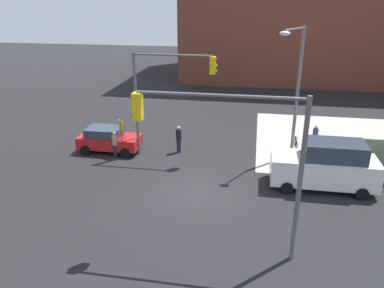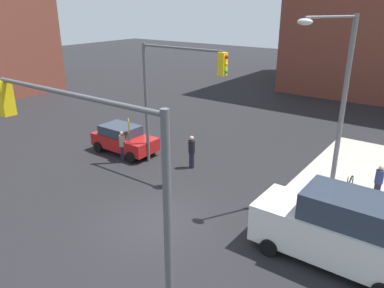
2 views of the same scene
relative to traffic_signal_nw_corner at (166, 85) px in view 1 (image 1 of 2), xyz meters
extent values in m
plane|color=black|center=(2.59, -4.50, -4.61)|extent=(120.00, 120.00, 0.00)
cube|color=#ADA89E|center=(11.59, 4.50, -4.60)|extent=(12.00, 12.00, 0.01)
cylinder|color=#59595B|center=(-1.91, 0.00, -1.36)|extent=(0.18, 0.18, 6.50)
cylinder|color=#59595B|center=(0.44, 0.00, 1.77)|extent=(4.70, 0.12, 0.12)
cube|color=yellow|center=(2.79, 0.00, 1.24)|extent=(0.32, 0.36, 1.00)
sphere|color=red|center=(2.97, 0.00, 1.56)|extent=(0.18, 0.18, 0.18)
sphere|color=orange|center=(2.97, 0.00, 1.24)|extent=(0.18, 0.18, 0.18)
sphere|color=green|center=(2.97, 0.00, 0.92)|extent=(0.18, 0.18, 0.18)
cylinder|color=#59595B|center=(7.09, -9.00, -1.36)|extent=(0.18, 0.18, 6.50)
cylinder|color=#59595B|center=(4.13, -9.00, 1.77)|extent=(5.91, 0.12, 0.12)
cube|color=yellow|center=(1.18, -9.00, 1.24)|extent=(0.32, 0.36, 1.00)
sphere|color=red|center=(1.00, -9.00, 1.56)|extent=(0.18, 0.18, 0.18)
sphere|color=orange|center=(1.00, -9.00, 1.24)|extent=(0.18, 0.18, 0.18)
sphere|color=green|center=(1.00, -9.00, 0.92)|extent=(0.18, 0.18, 0.18)
cylinder|color=slate|center=(7.79, 1.30, -0.61)|extent=(0.20, 0.20, 8.00)
cylinder|color=slate|center=(7.20, 0.25, 3.29)|extent=(1.26, 2.14, 0.10)
ellipsoid|color=silver|center=(6.61, -0.79, 3.14)|extent=(0.56, 0.36, 0.24)
cylinder|color=#4C4C4C|center=(-2.81, -0.51, -3.41)|extent=(0.08, 0.08, 2.40)
cube|color=yellow|center=(-2.81, -0.51, -2.56)|extent=(0.48, 0.48, 0.64)
cube|color=navy|center=(8.79, 0.50, -4.03)|extent=(0.56, 0.64, 1.15)
cylinder|color=navy|center=(8.79, 0.50, -3.46)|extent=(0.56, 0.64, 0.56)
cube|color=#B21919|center=(-3.91, 0.13, -3.91)|extent=(3.96, 1.80, 0.75)
cube|color=#2D3847|center=(-4.22, 0.13, -3.26)|extent=(2.22, 1.58, 0.55)
cylinder|color=black|center=(-2.56, 1.03, -4.29)|extent=(0.64, 0.22, 0.64)
cylinder|color=black|center=(-2.56, -0.77, -4.29)|extent=(0.64, 0.22, 0.64)
cylinder|color=black|center=(-5.25, 1.03, -4.29)|extent=(0.64, 0.22, 0.64)
cylinder|color=black|center=(-5.25, -0.77, -4.29)|extent=(0.64, 0.22, 0.64)
cube|color=white|center=(9.06, -2.70, -3.59)|extent=(5.40, 2.10, 1.40)
cube|color=#2D3847|center=(9.49, -2.70, -2.44)|extent=(3.02, 1.85, 0.90)
cylinder|color=black|center=(7.23, -3.75, -4.29)|extent=(0.64, 0.22, 0.64)
cylinder|color=black|center=(7.23, -1.65, -4.29)|extent=(0.64, 0.22, 0.64)
cylinder|color=black|center=(10.90, -3.75, -4.29)|extent=(0.64, 0.22, 0.64)
cylinder|color=black|center=(10.90, -1.65, -4.29)|extent=(0.64, 0.22, 0.64)
cylinder|color=#9E937A|center=(-3.21, -0.70, -3.46)|extent=(0.36, 0.36, 0.65)
sphere|color=tan|center=(-3.21, -0.70, -3.03)|extent=(0.22, 0.22, 0.22)
cylinder|color=#1E1E2D|center=(-3.21, -0.70, -4.20)|extent=(0.28, 0.28, 0.82)
cylinder|color=black|center=(0.59, 0.70, -3.38)|extent=(0.36, 0.36, 0.70)
sphere|color=tan|center=(0.59, 0.70, -2.91)|extent=(0.24, 0.24, 0.24)
cylinder|color=#1E1E2D|center=(0.59, 0.70, -4.17)|extent=(0.28, 0.28, 0.88)
cylinder|color=navy|center=(9.39, 2.90, -3.50)|extent=(0.36, 0.36, 0.63)
sphere|color=tan|center=(9.39, 2.90, -3.07)|extent=(0.22, 0.22, 0.22)
cylinder|color=#1E1E2D|center=(9.39, 2.90, -4.21)|extent=(0.28, 0.28, 0.79)
torus|color=black|center=(8.19, 3.22, -4.28)|extent=(0.05, 0.71, 0.71)
torus|color=black|center=(8.19, 2.18, -4.28)|extent=(0.05, 0.71, 0.71)
cube|color=black|center=(8.19, 2.70, -4.10)|extent=(0.04, 1.04, 0.08)
cylinder|color=black|center=(8.19, 2.42, -3.86)|extent=(0.04, 0.04, 0.40)
camera|label=1|loc=(5.33, -21.44, 4.92)|focal=35.00mm
camera|label=2|loc=(11.56, -14.21, 3.77)|focal=35.00mm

